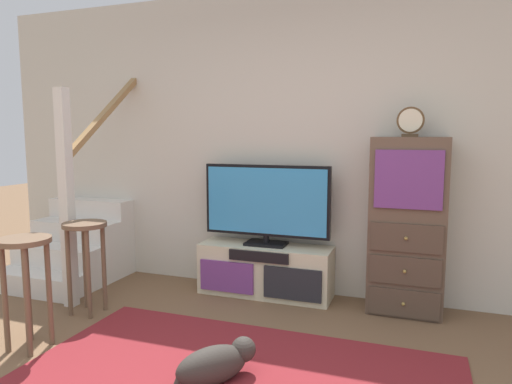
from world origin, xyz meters
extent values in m
cube|color=beige|center=(0.00, 2.46, 1.35)|extent=(6.40, 0.12, 2.70)
cube|color=beige|center=(-0.30, 2.20, 0.23)|extent=(1.18, 0.36, 0.45)
cube|color=#70387F|center=(-0.60, 2.01, 0.19)|extent=(0.50, 0.02, 0.27)
cube|color=#232328|center=(0.00, 2.01, 0.19)|extent=(0.50, 0.02, 0.27)
cube|color=black|center=(-0.30, 2.01, 0.40)|extent=(0.53, 0.02, 0.09)
cube|color=black|center=(-0.30, 2.22, 0.46)|extent=(0.36, 0.22, 0.02)
cylinder|color=black|center=(-0.30, 2.22, 0.51)|extent=(0.05, 0.05, 0.06)
cube|color=black|center=(-0.30, 2.22, 0.85)|extent=(1.14, 0.05, 0.63)
cube|color=#338CCC|center=(-0.30, 2.19, 0.85)|extent=(1.09, 0.01, 0.58)
cube|color=brown|center=(0.89, 2.21, 0.70)|extent=(0.58, 0.34, 1.41)
cube|color=#4E3C2F|center=(0.89, 2.03, 0.13)|extent=(0.53, 0.02, 0.22)
sphere|color=olive|center=(0.89, 2.01, 0.13)|extent=(0.03, 0.03, 0.03)
cube|color=#4E3C2F|center=(0.89, 2.03, 0.39)|extent=(0.53, 0.02, 0.22)
sphere|color=olive|center=(0.89, 2.01, 0.39)|extent=(0.03, 0.03, 0.03)
cube|color=#4E3C2F|center=(0.89, 2.03, 0.65)|extent=(0.53, 0.02, 0.22)
sphere|color=olive|center=(0.89, 2.01, 0.65)|extent=(0.03, 0.03, 0.03)
cube|color=#70387F|center=(0.89, 2.03, 1.09)|extent=(0.49, 0.02, 0.44)
cube|color=#4C3823|center=(0.88, 2.19, 1.42)|extent=(0.12, 0.08, 0.02)
cylinder|color=brown|center=(0.88, 2.19, 1.54)|extent=(0.21, 0.04, 0.21)
cylinder|color=beige|center=(0.88, 2.16, 1.54)|extent=(0.18, 0.01, 0.18)
cube|color=silver|center=(-2.25, 1.53, 0.10)|extent=(0.90, 0.26, 0.19)
cube|color=silver|center=(-2.25, 1.79, 0.19)|extent=(0.90, 0.26, 0.38)
cube|color=silver|center=(-2.25, 2.05, 0.29)|extent=(0.90, 0.26, 0.57)
cube|color=silver|center=(-2.25, 2.31, 0.38)|extent=(0.90, 0.26, 0.76)
cube|color=silver|center=(-2.25, 2.57, 0.47)|extent=(0.90, 0.26, 0.95)
cube|color=silver|center=(-1.75, 1.40, 0.90)|extent=(0.09, 0.09, 1.80)
cube|color=#9E7547|center=(-1.75, 2.05, 1.70)|extent=(0.06, 1.33, 0.99)
cylinder|color=brown|center=(-1.55, 0.58, 0.36)|extent=(0.04, 0.04, 0.72)
cylinder|color=brown|center=(-1.36, 0.58, 0.36)|extent=(0.04, 0.04, 0.72)
cylinder|color=brown|center=(-1.55, 0.77, 0.36)|extent=(0.04, 0.04, 0.72)
cylinder|color=brown|center=(-1.36, 0.77, 0.36)|extent=(0.04, 0.04, 0.72)
cylinder|color=brown|center=(-1.46, 0.68, 0.74)|extent=(0.34, 0.34, 0.03)
cylinder|color=brown|center=(-1.61, 1.23, 0.35)|extent=(0.04, 0.04, 0.70)
cylinder|color=brown|center=(-1.42, 1.23, 0.35)|extent=(0.04, 0.04, 0.70)
cylinder|color=brown|center=(-1.61, 1.41, 0.35)|extent=(0.04, 0.04, 0.70)
cylinder|color=brown|center=(-1.42, 1.41, 0.35)|extent=(0.04, 0.04, 0.70)
cylinder|color=brown|center=(-1.51, 1.32, 0.72)|extent=(0.34, 0.34, 0.03)
ellipsoid|color=#332D28|center=(-0.12, 0.68, 0.11)|extent=(0.43, 0.47, 0.22)
sphere|color=#332D28|center=(0.01, 0.85, 0.15)|extent=(0.15, 0.15, 0.15)
cylinder|color=#332D28|center=(-0.25, 0.52, 0.08)|extent=(0.09, 0.10, 0.16)
camera|label=1|loc=(0.96, -1.58, 1.43)|focal=32.22mm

